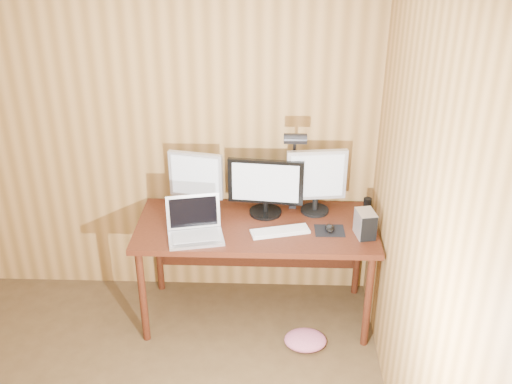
# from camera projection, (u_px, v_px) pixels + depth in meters

# --- Properties ---
(room_shell) EXTENTS (4.00, 4.00, 4.00)m
(room_shell) POSITION_uv_depth(u_px,v_px,m) (6.00, 319.00, 2.35)
(room_shell) COLOR #47331B
(room_shell) RESTS_ON ground
(desk) EXTENTS (1.60, 0.70, 0.75)m
(desk) POSITION_uv_depth(u_px,v_px,m) (257.00, 235.00, 4.12)
(desk) COLOR #3E180C
(desk) RESTS_ON floor
(monitor_center) EXTENTS (0.51, 0.22, 0.40)m
(monitor_center) POSITION_uv_depth(u_px,v_px,m) (266.00, 187.00, 4.04)
(monitor_center) COLOR black
(monitor_center) RESTS_ON desk
(monitor_left) EXTENTS (0.38, 0.18, 0.43)m
(monitor_left) POSITION_uv_depth(u_px,v_px,m) (196.00, 180.00, 4.09)
(monitor_left) COLOR black
(monitor_left) RESTS_ON desk
(monitor_right) EXTENTS (0.41, 0.19, 0.46)m
(monitor_right) POSITION_uv_depth(u_px,v_px,m) (316.00, 180.00, 4.05)
(monitor_right) COLOR black
(monitor_right) RESTS_ON desk
(laptop) EXTENTS (0.40, 0.34, 0.25)m
(laptop) POSITION_uv_depth(u_px,v_px,m) (195.00, 227.00, 3.85)
(laptop) COLOR silver
(laptop) RESTS_ON desk
(keyboard) EXTENTS (0.40, 0.21, 0.02)m
(keyboard) POSITION_uv_depth(u_px,v_px,m) (280.00, 231.00, 3.90)
(keyboard) COLOR white
(keyboard) RESTS_ON desk
(mousepad) EXTENTS (0.20, 0.16, 0.00)m
(mousepad) POSITION_uv_depth(u_px,v_px,m) (330.00, 231.00, 3.92)
(mousepad) COLOR black
(mousepad) RESTS_ON desk
(mouse) EXTENTS (0.08, 0.11, 0.04)m
(mouse) POSITION_uv_depth(u_px,v_px,m) (330.00, 228.00, 3.92)
(mouse) COLOR black
(mouse) RESTS_ON mousepad
(hard_drive) EXTENTS (0.14, 0.18, 0.17)m
(hard_drive) POSITION_uv_depth(u_px,v_px,m) (365.00, 224.00, 3.83)
(hard_drive) COLOR silver
(hard_drive) RESTS_ON desk
(phone) EXTENTS (0.06, 0.10, 0.01)m
(phone) POSITION_uv_depth(u_px,v_px,m) (258.00, 234.00, 3.87)
(phone) COLOR silver
(phone) RESTS_ON desk
(speaker) EXTENTS (0.06, 0.06, 0.13)m
(speaker) POSITION_uv_depth(u_px,v_px,m) (367.00, 207.00, 4.08)
(speaker) COLOR black
(speaker) RESTS_ON desk
(desk_lamp) EXTENTS (0.15, 0.21, 0.65)m
(desk_lamp) POSITION_uv_depth(u_px,v_px,m) (294.00, 159.00, 3.97)
(desk_lamp) COLOR black
(desk_lamp) RESTS_ON desk
(fabric_pile) EXTENTS (0.29, 0.24, 0.09)m
(fabric_pile) POSITION_uv_depth(u_px,v_px,m) (305.00, 340.00, 4.02)
(fabric_pile) COLOR #B95975
(fabric_pile) RESTS_ON floor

